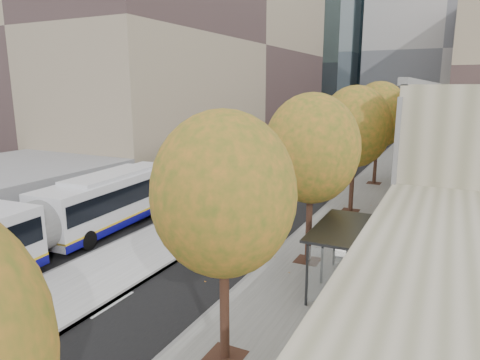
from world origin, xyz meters
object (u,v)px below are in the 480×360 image
Objects in this scene: bus_far at (236,161)px; distant_car at (301,147)px; cyclist at (204,250)px; bus_shelter at (345,238)px; bus_near at (59,219)px.

bus_far is 17.78m from distant_car.
bus_far reaches higher than cyclist.
bus_near is (-13.38, -1.99, -0.57)m from bus_shelter.
bus_near is at bearing -171.53° from bus_shelter.
bus_shelter is 2.02× the size of cyclist.
bus_near is 1.01× the size of bus_far.
bus_near is 4.70× the size of distant_car.
distant_car is (0.22, 36.43, -0.97)m from bus_near.
bus_shelter reaches higher than cyclist.
bus_near reaches higher than distant_car.
bus_far is at bearing -110.12° from distant_car.
bus_far is 4.65× the size of distant_car.
bus_far reaches higher than bus_shelter.
bus_near is at bearing -179.39° from cyclist.
distant_car is at bearing 110.91° from bus_shelter.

